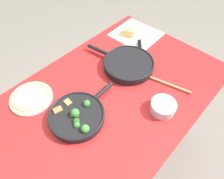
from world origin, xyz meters
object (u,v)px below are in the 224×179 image
(skillet_eggs, at_px, (128,64))
(grater_knife, at_px, (139,41))
(dinner_plate_stack, at_px, (31,97))
(wooden_spoon, at_px, (152,78))
(skillet_broccoli, at_px, (77,115))
(prep_bowl_steel, at_px, (163,107))
(cheese_block, at_px, (130,31))

(skillet_eggs, xyz_separation_m, grater_knife, (-0.24, -0.10, -0.02))
(dinner_plate_stack, bearing_deg, wooden_spoon, 145.48)
(skillet_broccoli, relative_size, prep_bowl_steel, 3.12)
(wooden_spoon, height_order, cheese_block, cheese_block)
(skillet_eggs, xyz_separation_m, prep_bowl_steel, (0.11, 0.33, 0.00))
(skillet_eggs, relative_size, dinner_plate_stack, 2.01)
(skillet_eggs, distance_m, prep_bowl_steel, 0.35)
(wooden_spoon, height_order, prep_bowl_steel, prep_bowl_steel)
(prep_bowl_steel, bearing_deg, cheese_block, -125.46)
(skillet_broccoli, xyz_separation_m, prep_bowl_steel, (-0.33, 0.28, 0.00))
(skillet_broccoli, relative_size, wooden_spoon, 1.10)
(grater_knife, bearing_deg, prep_bowl_steel, -170.43)
(wooden_spoon, bearing_deg, grater_knife, -54.33)
(skillet_eggs, bearing_deg, wooden_spoon, 177.91)
(skillet_eggs, height_order, grater_knife, skillet_eggs)
(skillet_eggs, bearing_deg, prep_bowl_steel, 150.93)
(skillet_eggs, relative_size, prep_bowl_steel, 3.49)
(prep_bowl_steel, bearing_deg, skillet_broccoli, -40.36)
(wooden_spoon, xyz_separation_m, grater_knife, (-0.22, -0.26, 0.00))
(dinner_plate_stack, distance_m, prep_bowl_steel, 0.69)
(dinner_plate_stack, bearing_deg, skillet_eggs, 157.42)
(cheese_block, distance_m, prep_bowl_steel, 0.65)
(skillet_broccoli, xyz_separation_m, cheese_block, (-0.70, -0.25, 0.00))
(grater_knife, relative_size, prep_bowl_steel, 1.57)
(wooden_spoon, bearing_deg, skillet_broccoli, 61.88)
(prep_bowl_steel, bearing_deg, skillet_eggs, -109.33)
(dinner_plate_stack, bearing_deg, prep_bowl_steel, 127.43)
(cheese_block, bearing_deg, skillet_eggs, 37.60)
(wooden_spoon, distance_m, dinner_plate_stack, 0.67)
(skillet_broccoli, distance_m, wooden_spoon, 0.48)
(skillet_broccoli, xyz_separation_m, skillet_eggs, (-0.44, -0.05, 0.00))
(grater_knife, xyz_separation_m, dinner_plate_stack, (0.77, -0.12, 0.00))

